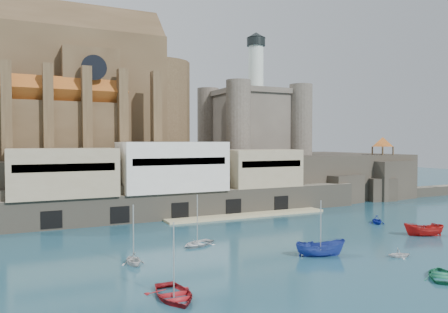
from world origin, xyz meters
TOP-DOWN VIEW (x-y plane):
  - ground at (0.00, 0.00)m, footprint 300.00×300.00m
  - promontory at (-0.19, 39.37)m, footprint 100.00×36.00m
  - quay at (-10.19, 23.07)m, footprint 70.00×12.00m
  - church at (-24.13, 41.85)m, footprint 47.00×25.93m
  - castle_keep at (16.08, 41.08)m, footprint 21.20×21.20m
  - rock_outcrop at (42.00, 25.84)m, footprint 14.50×10.50m
  - pavilion at (42.00, 26.00)m, footprint 6.40×6.40m
  - boat_0 at (-22.94, -14.61)m, footprint 4.35×1.35m
  - boat_1 at (4.27, -13.44)m, footprint 2.05×2.62m
  - boat_2 at (-3.43, -9.18)m, footprint 2.84×2.81m
  - boat_3 at (2.17, -20.55)m, footprint 3.31×3.43m
  - boat_4 at (-23.51, -3.30)m, footprint 2.94×1.88m
  - boat_5 at (16.19, -6.83)m, footprint 2.84×2.81m
  - boat_6 at (-14.16, 1.67)m, footprint 2.62×3.65m
  - boat_7 at (17.17, 2.82)m, footprint 3.25×2.89m

SIDE VIEW (x-z plane):
  - ground at x=0.00m, z-range 0.00..0.00m
  - boat_0 at x=-22.94m, z-range -3.03..3.03m
  - boat_1 at x=4.27m, z-range -1.33..1.33m
  - boat_2 at x=-3.43m, z-range -2.90..2.90m
  - boat_3 at x=2.17m, z-range -2.59..2.59m
  - boat_4 at x=-23.51m, z-range -1.66..1.66m
  - boat_5 at x=16.19m, z-range -2.77..2.77m
  - boat_6 at x=-14.16m, z-range -2.51..2.51m
  - boat_7 at x=17.17m, z-range -1.61..1.61m
  - rock_outcrop at x=42.00m, z-range -0.33..8.37m
  - promontory at x=-0.19m, z-range -0.08..9.92m
  - quay at x=-10.19m, z-range -0.46..12.59m
  - pavilion at x=42.00m, z-range 10.03..15.43m
  - castle_keep at x=16.08m, z-range 3.66..32.96m
  - church at x=-24.13m, z-range 6.88..37.38m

